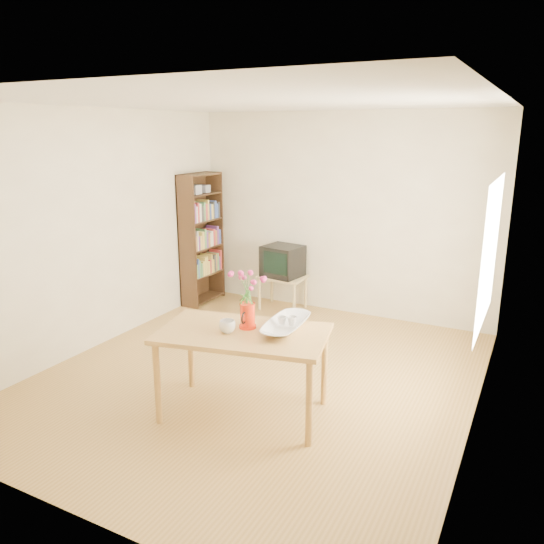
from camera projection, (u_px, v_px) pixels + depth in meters
The scene contains 11 objects.
room at pixel (260, 248), 4.91m from camera, with size 4.50×4.50×4.50m.
table at pixel (243, 341), 4.41m from camera, with size 1.52×1.06×0.75m.
tv_stand at pixel (283, 281), 7.15m from camera, with size 0.60×0.45×0.46m.
bookshelf at pixel (202, 243), 7.35m from camera, with size 0.28×0.70×1.80m.
pitcher at pixel (248, 317), 4.44m from camera, with size 0.14×0.22×0.22m.
flowers at pixel (247, 284), 4.37m from camera, with size 0.25×0.25×0.35m, color #DB3385, non-canonical shape.
mug at pixel (227, 326), 4.34m from camera, with size 0.14×0.14×0.11m, color white.
bowl at pixel (286, 305), 4.39m from camera, with size 0.44×0.44×0.41m, color white.
teacup_a at pixel (282, 310), 4.42m from camera, with size 0.07×0.07×0.06m, color white.
teacup_b at pixel (292, 310), 4.40m from camera, with size 0.07×0.07×0.07m, color white.
television at pixel (283, 260), 7.09m from camera, with size 0.54×0.51×0.41m.
Camera 1 is at (2.33, -4.21, 2.36)m, focal length 35.00 mm.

